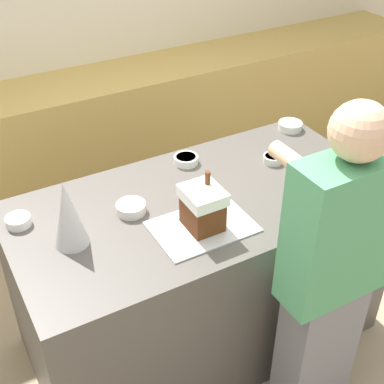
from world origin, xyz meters
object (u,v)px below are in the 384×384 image
at_px(baking_tray, 202,227).
at_px(person, 329,280).
at_px(candy_bowl_near_tray_left, 273,159).
at_px(candy_bowl_behind_tray, 18,221).
at_px(candy_bowl_center_rear, 131,208).
at_px(decorative_tree, 68,213).
at_px(gingerbread_house, 203,207).
at_px(candy_bowl_far_right, 290,126).
at_px(candy_bowl_front_corner, 186,159).

xyz_separation_m(baking_tray, person, (0.34, -0.48, -0.09)).
height_order(baking_tray, candy_bowl_near_tray_left, candy_bowl_near_tray_left).
xyz_separation_m(candy_bowl_behind_tray, candy_bowl_center_rear, (0.48, -0.16, 0.00)).
bearing_deg(decorative_tree, candy_bowl_behind_tray, 125.67).
bearing_deg(person, candy_bowl_behind_tray, 139.64).
xyz_separation_m(gingerbread_house, candy_bowl_center_rear, (-0.23, 0.26, -0.09)).
bearing_deg(candy_bowl_behind_tray, candy_bowl_far_right, 4.41).
bearing_deg(candy_bowl_near_tray_left, candy_bowl_front_corner, 152.10).
height_order(gingerbread_house, candy_bowl_front_corner, gingerbread_house).
relative_size(candy_bowl_center_rear, candy_bowl_near_tray_left, 1.32).
bearing_deg(gingerbread_house, baking_tray, -143.99).
xyz_separation_m(baking_tray, candy_bowl_front_corner, (0.20, 0.51, 0.02)).
bearing_deg(candy_bowl_far_right, candy_bowl_center_rear, -166.00).
height_order(candy_bowl_far_right, candy_bowl_behind_tray, candy_bowl_far_right).
bearing_deg(candy_bowl_far_right, gingerbread_house, -149.18).
distance_m(candy_bowl_front_corner, candy_bowl_near_tray_left, 0.46).
bearing_deg(baking_tray, candy_bowl_far_right, 30.83).
bearing_deg(candy_bowl_near_tray_left, baking_tray, -153.87).
relative_size(candy_bowl_far_right, candy_bowl_near_tray_left, 1.33).
xyz_separation_m(candy_bowl_near_tray_left, person, (-0.27, -0.77, -0.11)).
relative_size(decorative_tree, candy_bowl_near_tray_left, 3.02).
relative_size(candy_bowl_front_corner, candy_bowl_center_rear, 0.93).
relative_size(decorative_tree, candy_bowl_far_right, 2.27).
bearing_deg(candy_bowl_front_corner, candy_bowl_far_right, 2.48).
height_order(gingerbread_house, person, person).
distance_m(gingerbread_house, candy_bowl_near_tray_left, 0.68).
distance_m(gingerbread_house, candy_bowl_far_right, 1.07).
bearing_deg(candy_bowl_behind_tray, candy_bowl_near_tray_left, -5.29).
xyz_separation_m(decorative_tree, candy_bowl_far_right, (1.46, 0.36, -0.13)).
xyz_separation_m(candy_bowl_behind_tray, candy_bowl_front_corner, (0.91, 0.09, -0.00)).
distance_m(baking_tray, candy_bowl_behind_tray, 0.83).
height_order(gingerbread_house, candy_bowl_behind_tray, gingerbread_house).
height_order(decorative_tree, candy_bowl_behind_tray, decorative_tree).
relative_size(gingerbread_house, decorative_tree, 0.82).
distance_m(baking_tray, candy_bowl_near_tray_left, 0.68).
bearing_deg(candy_bowl_behind_tray, baking_tray, -30.46).
xyz_separation_m(candy_bowl_far_right, person, (-0.58, -1.02, -0.11)).
bearing_deg(candy_bowl_front_corner, baking_tray, -111.02).
bearing_deg(candy_bowl_far_right, candy_bowl_behind_tray, -175.59).
height_order(gingerbread_house, candy_bowl_far_right, gingerbread_house).
bearing_deg(baking_tray, decorative_tree, 161.36).
bearing_deg(person, decorative_tree, 143.29).
distance_m(candy_bowl_far_right, candy_bowl_near_tray_left, 0.39).
relative_size(baking_tray, candy_bowl_center_rear, 3.22).
bearing_deg(baking_tray, candy_bowl_front_corner, 68.98).
distance_m(candy_bowl_far_right, candy_bowl_center_rear, 1.18).
bearing_deg(person, candy_bowl_near_tray_left, 70.91).
distance_m(candy_bowl_front_corner, candy_bowl_center_rear, 0.50).
distance_m(baking_tray, candy_bowl_front_corner, 0.55).
bearing_deg(person, candy_bowl_far_right, 60.62).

